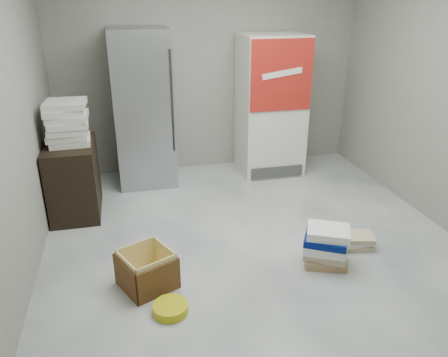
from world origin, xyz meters
TOP-DOWN VIEW (x-y plane):
  - ground at (0.00, 0.00)m, footprint 5.00×5.00m
  - room_shell at (0.00, 0.00)m, footprint 4.04×5.04m
  - steel_fridge at (-0.90, 2.13)m, footprint 0.70×0.72m
  - coke_cooler at (0.75, 2.12)m, footprint 0.80×0.73m
  - wood_shelf at (-1.73, 1.40)m, footprint 0.50×0.80m
  - supply_box_stack at (-1.72, 1.41)m, footprint 0.45×0.44m
  - phonebook_stack_main at (0.51, -0.18)m, footprint 0.47×0.45m
  - phonebook_stack_side at (0.93, 0.02)m, footprint 0.34×0.30m
  - cardboard_box at (-1.07, -0.13)m, footprint 0.53×0.53m
  - bucket_lid at (-0.92, -0.52)m, footprint 0.35×0.35m

SIDE VIEW (x-z plane):
  - ground at x=0.00m, z-range 0.00..0.00m
  - bucket_lid at x=-0.92m, z-range 0.00..0.07m
  - phonebook_stack_side at x=0.93m, z-range 0.00..0.13m
  - cardboard_box at x=-1.07m, z-range -0.03..0.30m
  - phonebook_stack_main at x=0.51m, z-range 0.00..0.37m
  - wood_shelf at x=-1.73m, z-range 0.00..0.80m
  - coke_cooler at x=0.75m, z-range 0.00..1.80m
  - steel_fridge at x=-0.90m, z-range 0.00..1.90m
  - supply_box_stack at x=-1.72m, z-range 0.80..1.25m
  - room_shell at x=0.00m, z-range 0.39..3.21m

